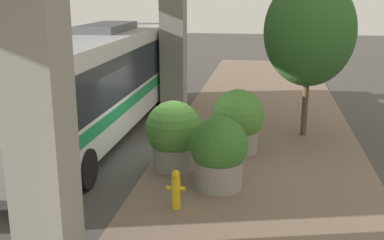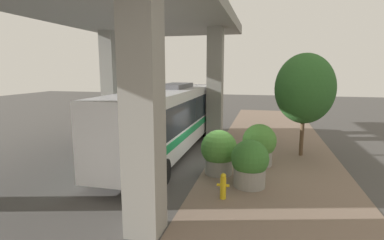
{
  "view_description": "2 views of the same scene",
  "coord_description": "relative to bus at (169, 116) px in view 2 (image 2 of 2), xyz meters",
  "views": [
    {
      "loc": [
        -3.08,
        12.5,
        4.68
      ],
      "look_at": [
        -1.11,
        0.06,
        1.23
      ],
      "focal_mm": 45.0,
      "sensor_mm": 36.0,
      "label": 1
    },
    {
      "loc": [
        -2.45,
        12.44,
        4.29
      ],
      "look_at": [
        1.0,
        -1.68,
        1.84
      ],
      "focal_mm": 28.0,
      "sensor_mm": 36.0,
      "label": 2
    }
  ],
  "objects": [
    {
      "name": "planter_back",
      "position": [
        -3.04,
        2.7,
        -0.97
      ],
      "size": [
        1.49,
        1.49,
        1.86
      ],
      "color": "gray",
      "rests_on": "ground"
    },
    {
      "name": "fire_hydrant",
      "position": [
        -3.56,
        5.09,
        -1.46
      ],
      "size": [
        0.42,
        0.2,
        0.91
      ],
      "color": "gold",
      "rests_on": "ground"
    },
    {
      "name": "ground_plane",
      "position": [
        -2.34,
        2.09,
        -1.92
      ],
      "size": [
        80.0,
        80.0,
        0.0
      ],
      "primitive_type": "plane",
      "color": "#474442",
      "rests_on": "ground"
    },
    {
      "name": "overpass",
      "position": [
        1.66,
        2.09,
        4.51
      ],
      "size": [
        9.4,
        19.08,
        7.35
      ],
      "color": "gray",
      "rests_on": "ground"
    },
    {
      "name": "planter_middle",
      "position": [
        -4.35,
        3.77,
        -1.03
      ],
      "size": [
        1.38,
        1.38,
        1.78
      ],
      "color": "gray",
      "rests_on": "ground"
    },
    {
      "name": "bus",
      "position": [
        0.0,
        0.0,
        0.0
      ],
      "size": [
        2.68,
        12.35,
        3.54
      ],
      "color": "silver",
      "rests_on": "ground"
    },
    {
      "name": "planter_front",
      "position": [
        -4.63,
        1.07,
        -0.96
      ],
      "size": [
        1.51,
        1.51,
        1.89
      ],
      "color": "gray",
      "rests_on": "ground"
    },
    {
      "name": "street_tree_near",
      "position": [
        -6.67,
        -0.98,
        1.46
      ],
      "size": [
        2.86,
        2.86,
        5.1
      ],
      "color": "brown",
      "rests_on": "ground"
    },
    {
      "name": "sidewalk_strip",
      "position": [
        -5.34,
        2.09,
        -1.91
      ],
      "size": [
        6.0,
        40.0,
        0.02
      ],
      "color": "#7A6656",
      "rests_on": "ground"
    }
  ]
}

